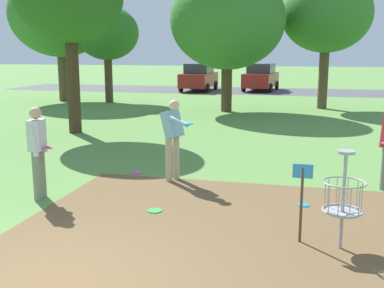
{
  "coord_description": "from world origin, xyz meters",
  "views": [
    {
      "loc": [
        2.83,
        -4.26,
        2.7
      ],
      "look_at": [
        0.83,
        3.98,
        1.0
      ],
      "focal_mm": 43.68,
      "sensor_mm": 36.0,
      "label": 1
    }
  ],
  "objects_px": {
    "frisbee_near_basket": "(303,205)",
    "tree_near_left": "(107,33)",
    "disc_golf_basket": "(339,196)",
    "parked_car_center_left": "(261,77)",
    "frisbee_far_right": "(155,211)",
    "tree_mid_left": "(327,15)",
    "parked_car_leftmost": "(199,77)",
    "tree_mid_center": "(60,14)",
    "frisbee_scattered_a": "(137,173)",
    "tree_near_right": "(228,21)",
    "player_throwing": "(173,134)",
    "player_waiting_right": "(38,148)"
  },
  "relations": [
    {
      "from": "frisbee_near_basket",
      "to": "tree_near_left",
      "type": "relative_size",
      "value": 0.04
    },
    {
      "from": "disc_golf_basket",
      "to": "parked_car_center_left",
      "type": "xyz_separation_m",
      "value": [
        -3.51,
        25.95,
        0.17
      ]
    },
    {
      "from": "tree_near_left",
      "to": "frisbee_far_right",
      "type": "bearing_deg",
      "value": -64.01
    },
    {
      "from": "tree_mid_left",
      "to": "parked_car_leftmost",
      "type": "bearing_deg",
      "value": 133.45
    },
    {
      "from": "disc_golf_basket",
      "to": "frisbee_far_right",
      "type": "bearing_deg",
      "value": 164.11
    },
    {
      "from": "disc_golf_basket",
      "to": "tree_near_left",
      "type": "height_order",
      "value": "tree_near_left"
    },
    {
      "from": "frisbee_near_basket",
      "to": "tree_mid_center",
      "type": "height_order",
      "value": "tree_mid_center"
    },
    {
      "from": "tree_mid_left",
      "to": "parked_car_center_left",
      "type": "distance_m",
      "value": 10.71
    },
    {
      "from": "disc_golf_basket",
      "to": "frisbee_scattered_a",
      "type": "height_order",
      "value": "disc_golf_basket"
    },
    {
      "from": "tree_near_left",
      "to": "parked_car_center_left",
      "type": "distance_m",
      "value": 11.98
    },
    {
      "from": "disc_golf_basket",
      "to": "tree_mid_left",
      "type": "distance_m",
      "value": 16.91
    },
    {
      "from": "frisbee_near_basket",
      "to": "frisbee_far_right",
      "type": "bearing_deg",
      "value": -159.9
    },
    {
      "from": "parked_car_center_left",
      "to": "tree_mid_center",
      "type": "bearing_deg",
      "value": -136.75
    },
    {
      "from": "disc_golf_basket",
      "to": "parked_car_center_left",
      "type": "height_order",
      "value": "parked_car_center_left"
    },
    {
      "from": "frisbee_scattered_a",
      "to": "parked_car_center_left",
      "type": "xyz_separation_m",
      "value": [
        0.59,
        22.8,
        0.91
      ]
    },
    {
      "from": "disc_golf_basket",
      "to": "tree_mid_center",
      "type": "height_order",
      "value": "tree_mid_center"
    },
    {
      "from": "tree_mid_center",
      "to": "parked_car_leftmost",
      "type": "relative_size",
      "value": 1.61
    },
    {
      "from": "tree_near_right",
      "to": "parked_car_leftmost",
      "type": "bearing_deg",
      "value": 109.22
    },
    {
      "from": "disc_golf_basket",
      "to": "tree_near_right",
      "type": "bearing_deg",
      "value": 105.4
    },
    {
      "from": "frisbee_scattered_a",
      "to": "parked_car_center_left",
      "type": "bearing_deg",
      "value": 88.52
    },
    {
      "from": "frisbee_near_basket",
      "to": "tree_near_right",
      "type": "xyz_separation_m",
      "value": [
        -3.51,
        12.62,
        3.98
      ]
    },
    {
      "from": "frisbee_scattered_a",
      "to": "tree_near_left",
      "type": "relative_size",
      "value": 0.05
    },
    {
      "from": "tree_mid_left",
      "to": "tree_near_left",
      "type": "bearing_deg",
      "value": 179.01
    },
    {
      "from": "frisbee_far_right",
      "to": "tree_near_left",
      "type": "distance_m",
      "value": 18.03
    },
    {
      "from": "tree_mid_left",
      "to": "parked_car_center_left",
      "type": "bearing_deg",
      "value": 111.88
    },
    {
      "from": "disc_golf_basket",
      "to": "frisbee_scattered_a",
      "type": "xyz_separation_m",
      "value": [
        -4.1,
        3.15,
        -0.74
      ]
    },
    {
      "from": "player_throwing",
      "to": "tree_near_right",
      "type": "distance_m",
      "value": 11.97
    },
    {
      "from": "player_throwing",
      "to": "parked_car_leftmost",
      "type": "relative_size",
      "value": 0.4
    },
    {
      "from": "parked_car_leftmost",
      "to": "frisbee_far_right",
      "type": "bearing_deg",
      "value": -78.94
    },
    {
      "from": "player_throwing",
      "to": "frisbee_near_basket",
      "type": "distance_m",
      "value": 3.06
    },
    {
      "from": "player_throwing",
      "to": "frisbee_scattered_a",
      "type": "height_order",
      "value": "player_throwing"
    },
    {
      "from": "disc_golf_basket",
      "to": "parked_car_center_left",
      "type": "bearing_deg",
      "value": 97.71
    },
    {
      "from": "tree_near_left",
      "to": "tree_mid_left",
      "type": "height_order",
      "value": "tree_mid_left"
    },
    {
      "from": "frisbee_near_basket",
      "to": "parked_car_leftmost",
      "type": "distance_m",
      "value": 24.22
    },
    {
      "from": "tree_near_right",
      "to": "disc_golf_basket",
      "type": "bearing_deg",
      "value": -74.6
    },
    {
      "from": "tree_mid_left",
      "to": "parked_car_leftmost",
      "type": "relative_size",
      "value": 1.44
    },
    {
      "from": "disc_golf_basket",
      "to": "frisbee_near_basket",
      "type": "xyz_separation_m",
      "value": [
        -0.45,
        1.74,
        -0.74
      ]
    },
    {
      "from": "tree_near_right",
      "to": "tree_mid_center",
      "type": "distance_m",
      "value": 9.68
    },
    {
      "from": "parked_car_center_left",
      "to": "disc_golf_basket",
      "type": "bearing_deg",
      "value": -82.29
    },
    {
      "from": "player_waiting_right",
      "to": "frisbee_far_right",
      "type": "distance_m",
      "value": 2.47
    },
    {
      "from": "tree_mid_center",
      "to": "parked_car_leftmost",
      "type": "bearing_deg",
      "value": 54.9
    },
    {
      "from": "tree_near_left",
      "to": "tree_near_right",
      "type": "xyz_separation_m",
      "value": [
        6.71,
        -2.36,
        0.41
      ]
    },
    {
      "from": "disc_golf_basket",
      "to": "player_waiting_right",
      "type": "bearing_deg",
      "value": 169.1
    },
    {
      "from": "frisbee_scattered_a",
      "to": "disc_golf_basket",
      "type": "bearing_deg",
      "value": -37.54
    },
    {
      "from": "player_throwing",
      "to": "tree_mid_left",
      "type": "xyz_separation_m",
      "value": [
        3.42,
        13.73,
        3.33
      ]
    },
    {
      "from": "disc_golf_basket",
      "to": "frisbee_near_basket",
      "type": "height_order",
      "value": "disc_golf_basket"
    },
    {
      "from": "tree_near_right",
      "to": "tree_mid_center",
      "type": "xyz_separation_m",
      "value": [
        -9.37,
        2.36,
        0.59
      ]
    },
    {
      "from": "tree_near_right",
      "to": "parked_car_center_left",
      "type": "bearing_deg",
      "value": 87.82
    },
    {
      "from": "disc_golf_basket",
      "to": "parked_car_leftmost",
      "type": "relative_size",
      "value": 0.33
    },
    {
      "from": "frisbee_near_basket",
      "to": "frisbee_far_right",
      "type": "distance_m",
      "value": 2.63
    }
  ]
}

